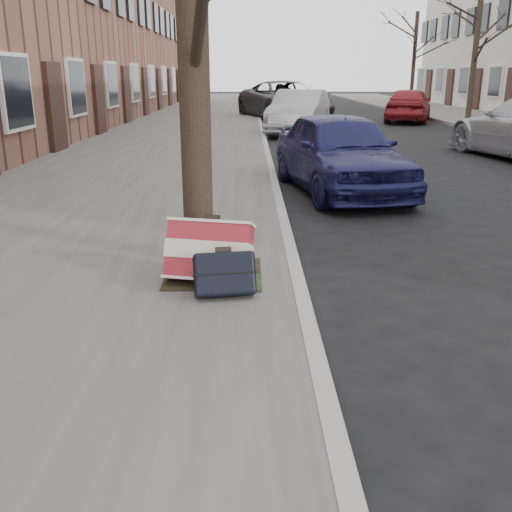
{
  "coord_description": "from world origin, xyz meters",
  "views": [
    {
      "loc": [
        -1.68,
        -3.64,
        1.84
      ],
      "look_at": [
        -1.62,
        0.8,
        0.42
      ],
      "focal_mm": 40.0,
      "sensor_mm": 36.0,
      "label": 1
    }
  ],
  "objects_px": {
    "suitcase_navy": "(224,273)",
    "suitcase_red": "(209,252)",
    "car_near_front": "(340,152)",
    "car_near_mid": "(299,112)"
  },
  "relations": [
    {
      "from": "suitcase_red",
      "to": "car_near_front",
      "type": "xyz_separation_m",
      "value": [
        1.8,
        4.55,
        0.25
      ]
    },
    {
      "from": "suitcase_navy",
      "to": "car_near_front",
      "type": "bearing_deg",
      "value": 62.39
    },
    {
      "from": "suitcase_navy",
      "to": "car_near_front",
      "type": "height_order",
      "value": "car_near_front"
    },
    {
      "from": "car_near_front",
      "to": "car_near_mid",
      "type": "relative_size",
      "value": 0.91
    },
    {
      "from": "car_near_front",
      "to": "car_near_mid",
      "type": "xyz_separation_m",
      "value": [
        0.13,
        9.33,
        0.04
      ]
    },
    {
      "from": "suitcase_red",
      "to": "car_near_mid",
      "type": "height_order",
      "value": "car_near_mid"
    },
    {
      "from": "suitcase_navy",
      "to": "suitcase_red",
      "type": "bearing_deg",
      "value": 105.38
    },
    {
      "from": "suitcase_red",
      "to": "car_near_mid",
      "type": "bearing_deg",
      "value": 95.35
    },
    {
      "from": "suitcase_red",
      "to": "car_near_front",
      "type": "bearing_deg",
      "value": 81.65
    },
    {
      "from": "suitcase_red",
      "to": "car_near_mid",
      "type": "distance_m",
      "value": 14.02
    }
  ]
}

